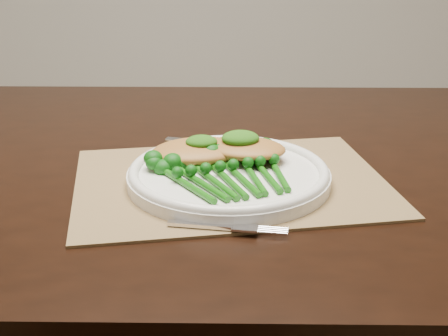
{
  "coord_description": "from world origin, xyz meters",
  "views": [
    {
      "loc": [
        0.01,
        -0.96,
        1.1
      ],
      "look_at": [
        0.04,
        -0.14,
        0.78
      ],
      "focal_mm": 50.0,
      "sensor_mm": 36.0,
      "label": 1
    }
  ],
  "objects_px": {
    "chicken_fillet_left": "(199,151)",
    "broccolini_bundle": "(232,177)",
    "dinner_plate": "(229,174)",
    "placemat": "(231,182)"
  },
  "relations": [
    {
      "from": "placemat",
      "to": "chicken_fillet_left",
      "type": "xyz_separation_m",
      "value": [
        -0.05,
        0.04,
        0.03
      ]
    },
    {
      "from": "dinner_plate",
      "to": "chicken_fillet_left",
      "type": "height_order",
      "value": "chicken_fillet_left"
    },
    {
      "from": "dinner_plate",
      "to": "chicken_fillet_left",
      "type": "relative_size",
      "value": 2.03
    },
    {
      "from": "placemat",
      "to": "broccolini_bundle",
      "type": "height_order",
      "value": "broccolini_bundle"
    },
    {
      "from": "chicken_fillet_left",
      "to": "broccolini_bundle",
      "type": "bearing_deg",
      "value": -71.04
    },
    {
      "from": "dinner_plate",
      "to": "chicken_fillet_left",
      "type": "xyz_separation_m",
      "value": [
        -0.04,
        0.05,
        0.02
      ]
    },
    {
      "from": "placemat",
      "to": "broccolini_bundle",
      "type": "distance_m",
      "value": 0.05
    },
    {
      "from": "placemat",
      "to": "broccolini_bundle",
      "type": "bearing_deg",
      "value": -96.18
    },
    {
      "from": "dinner_plate",
      "to": "broccolini_bundle",
      "type": "height_order",
      "value": "broccolini_bundle"
    },
    {
      "from": "dinner_plate",
      "to": "broccolini_bundle",
      "type": "bearing_deg",
      "value": -83.35
    }
  ]
}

